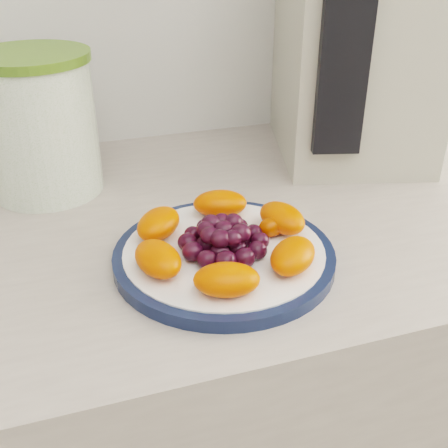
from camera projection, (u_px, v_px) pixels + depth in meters
name	position (u px, v px, depth m)	size (l,w,h in m)	color
counter	(217.00, 437.00, 0.98)	(3.50, 0.60, 0.90)	#AFA296
cabinet_face	(217.00, 448.00, 0.99)	(3.48, 0.58, 0.84)	#836649
plate_rim	(224.00, 256.00, 0.64)	(0.25, 0.25, 0.01)	#131E3D
plate_face	(224.00, 256.00, 0.64)	(0.23, 0.23, 0.02)	white
canister	(41.00, 129.00, 0.77)	(0.15, 0.15, 0.18)	#396815
canister_lid	(28.00, 57.00, 0.72)	(0.16, 0.16, 0.01)	#507221
appliance_body	(355.00, 29.00, 0.87)	(0.22, 0.31, 0.38)	#B3AE9B
appliance_panel	(345.00, 48.00, 0.72)	(0.07, 0.02, 0.28)	black
fruit_plate	(225.00, 237.00, 0.63)	(0.22, 0.22, 0.04)	#ED3900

